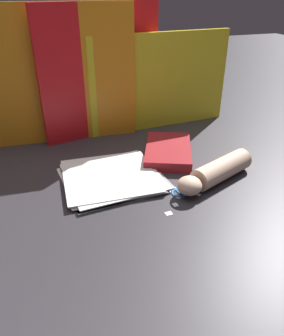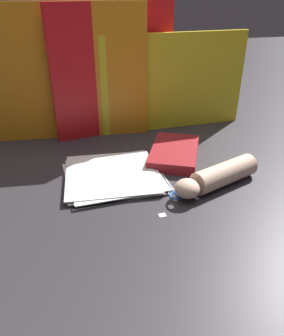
# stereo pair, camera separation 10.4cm
# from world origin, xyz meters

# --- Properties ---
(ground_plane) EXTENTS (6.00, 6.00, 0.00)m
(ground_plane) POSITION_xyz_m (0.00, 0.00, 0.00)
(ground_plane) COLOR #2D2B30
(backdrop_panel_left) EXTENTS (0.86, 0.08, 0.52)m
(backdrop_panel_left) POSITION_xyz_m (-0.27, 0.46, 0.26)
(backdrop_panel_left) COLOR orange
(backdrop_panel_left) RESTS_ON ground_plane
(backdrop_panel_center) EXTENTS (0.51, 0.12, 0.52)m
(backdrop_panel_center) POSITION_xyz_m (0.03, 0.46, 0.26)
(backdrop_panel_center) COLOR red
(backdrop_panel_center) RESTS_ON ground_plane
(backdrop_panel_right) EXTENTS (0.64, 0.06, 0.41)m
(backdrop_panel_right) POSITION_xyz_m (0.29, 0.46, 0.20)
(backdrop_panel_right) COLOR yellow
(backdrop_panel_right) RESTS_ON ground_plane
(paper_stack) EXTENTS (0.33, 0.32, 0.02)m
(paper_stack) POSITION_xyz_m (-0.04, 0.07, 0.01)
(paper_stack) COLOR white
(paper_stack) RESTS_ON ground_plane
(book_closed) EXTENTS (0.26, 0.32, 0.04)m
(book_closed) POSITION_xyz_m (0.21, 0.17, 0.02)
(book_closed) COLOR maroon
(book_closed) RESTS_ON ground_plane
(scissors) EXTENTS (0.15, 0.17, 0.01)m
(scissors) POSITION_xyz_m (0.13, -0.05, 0.00)
(scissors) COLOR silver
(scissors) RESTS_ON ground_plane
(hand_forearm) EXTENTS (0.32, 0.18, 0.07)m
(hand_forearm) POSITION_xyz_m (0.28, -0.06, 0.04)
(hand_forearm) COLOR beige
(hand_forearm) RESTS_ON ground_plane
(paper_scrap_near) EXTENTS (0.02, 0.02, 0.00)m
(paper_scrap_near) POSITION_xyz_m (0.13, -0.10, 0.00)
(paper_scrap_near) COLOR white
(paper_scrap_near) RESTS_ON ground_plane
(paper_scrap_mid) EXTENTS (0.02, 0.02, 0.00)m
(paper_scrap_mid) POSITION_xyz_m (0.19, -0.11, 0.00)
(paper_scrap_mid) COLOR white
(paper_scrap_mid) RESTS_ON ground_plane
(paper_scrap_far) EXTENTS (0.02, 0.02, 0.00)m
(paper_scrap_far) POSITION_xyz_m (0.10, -0.13, 0.00)
(paper_scrap_far) COLOR white
(paper_scrap_far) RESTS_ON ground_plane
(paper_scrap_side) EXTENTS (0.02, 0.02, 0.00)m
(paper_scrap_side) POSITION_xyz_m (0.06, -0.17, 0.00)
(paper_scrap_side) COLOR white
(paper_scrap_side) RESTS_ON ground_plane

